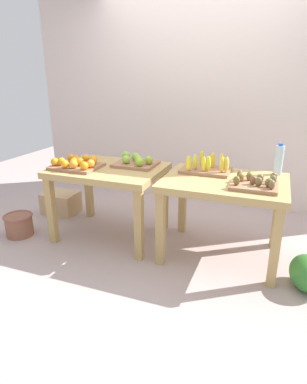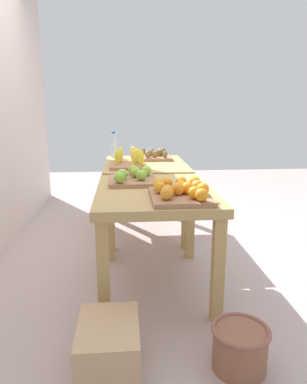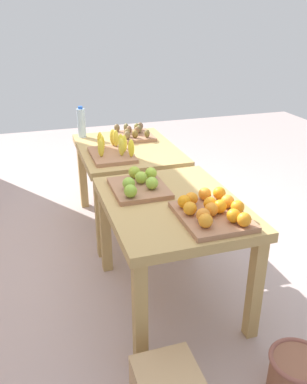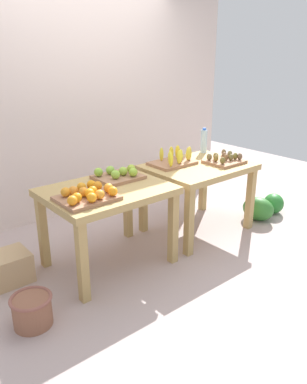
{
  "view_description": "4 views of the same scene",
  "coord_description": "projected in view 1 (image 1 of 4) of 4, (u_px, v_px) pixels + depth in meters",
  "views": [
    {
      "loc": [
        0.93,
        -2.68,
        1.55
      ],
      "look_at": [
        -0.09,
        -0.01,
        0.53
      ],
      "focal_mm": 30.28,
      "sensor_mm": 36.0,
      "label": 1
    },
    {
      "loc": [
        -2.92,
        0.2,
        1.29
      ],
      "look_at": [
        -0.05,
        -0.03,
        0.58
      ],
      "focal_mm": 33.08,
      "sensor_mm": 36.0,
      "label": 2
    },
    {
      "loc": [
        -2.6,
        0.77,
        1.77
      ],
      "look_at": [
        -0.04,
        -0.04,
        0.56
      ],
      "focal_mm": 37.3,
      "sensor_mm": 36.0,
      "label": 3
    },
    {
      "loc": [
        -2.23,
        -2.6,
        1.81
      ],
      "look_at": [
        -0.04,
        0.01,
        0.57
      ],
      "focal_mm": 35.92,
      "sensor_mm": 36.0,
      "label": 4
    }
  ],
  "objects": [
    {
      "name": "display_table_left",
      "position": [
        109.0,
        178.0,
        3.17
      ],
      "size": [
        1.04,
        0.8,
        0.72
      ],
      "color": "tan",
      "rests_on": "ground_plane"
    },
    {
      "name": "back_wall",
      "position": [
        201.0,
        81.0,
        3.88
      ],
      "size": [
        4.4,
        0.12,
        3.0
      ],
      "primitive_type": "cube",
      "color": "beige",
      "rests_on": "ground_plane"
    },
    {
      "name": "water_bottle",
      "position": [
        279.0,
        160.0,
        2.86
      ],
      "size": [
        0.07,
        0.07,
        0.28
      ],
      "color": "silver",
      "rests_on": "display_table_right"
    },
    {
      "name": "wicker_basket",
      "position": [
        19.0,
        224.0,
        3.33
      ],
      "size": [
        0.29,
        0.29,
        0.23
      ],
      "color": "#8C5841",
      "rests_on": "ground_plane"
    },
    {
      "name": "apple_bin",
      "position": [
        136.0,
        162.0,
        3.18
      ],
      "size": [
        0.4,
        0.34,
        0.11
      ],
      "color": "#A17050",
      "rests_on": "display_table_left"
    },
    {
      "name": "display_table_right",
      "position": [
        224.0,
        191.0,
        2.8
      ],
      "size": [
        1.04,
        0.8,
        0.72
      ],
      "color": "tan",
      "rests_on": "ground_plane"
    },
    {
      "name": "banana_crate",
      "position": [
        207.0,
        167.0,
        2.96
      ],
      "size": [
        0.44,
        0.32,
        0.17
      ],
      "color": "#A17050",
      "rests_on": "display_table_right"
    },
    {
      "name": "ground_plane",
      "position": [
        162.0,
        243.0,
        3.19
      ],
      "size": [
        8.0,
        8.0,
        0.0
      ],
      "primitive_type": "plane",
      "color": "#B39D9A"
    },
    {
      "name": "kiwi_bin",
      "position": [
        255.0,
        183.0,
        2.56
      ],
      "size": [
        0.36,
        0.32,
        0.1
      ],
      "color": "#A17050",
      "rests_on": "display_table_right"
    },
    {
      "name": "cardboard_produce_box",
      "position": [
        61.0,
        203.0,
        3.88
      ],
      "size": [
        0.4,
        0.3,
        0.25
      ],
      "primitive_type": "cube",
      "color": "tan",
      "rests_on": "ground_plane"
    },
    {
      "name": "orange_bin",
      "position": [
        77.0,
        164.0,
        3.09
      ],
      "size": [
        0.45,
        0.36,
        0.11
      ],
      "color": "#A17050",
      "rests_on": "display_table_left"
    }
  ]
}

